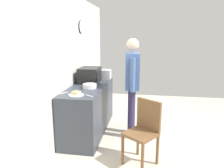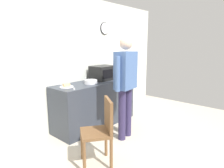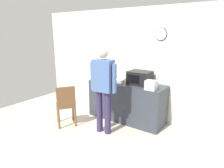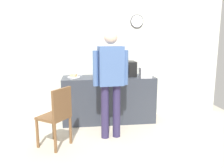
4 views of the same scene
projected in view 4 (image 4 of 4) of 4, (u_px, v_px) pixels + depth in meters
The scene contains 11 objects.
ground_plane at pixel (105, 148), 3.57m from camera, with size 6.00×6.00×0.00m, color beige.
back_wall at pixel (97, 56), 4.87m from camera, with size 5.40×0.13×2.60m.
kitchen_counter at pixel (109, 99), 4.69m from camera, with size 1.82×0.62×0.91m, color #333842.
microwave at pixel (123, 69), 4.67m from camera, with size 0.50×0.39×0.30m.
sandwich_plate at pixel (74, 76), 4.53m from camera, with size 0.24×0.24×0.07m.
salad_bowl at pixel (100, 76), 4.51m from camera, with size 0.25×0.25×0.08m, color white.
toaster at pixel (146, 73), 4.47m from camera, with size 0.22×0.18×0.20m, color silver.
fork_utensil at pixel (79, 75), 4.78m from camera, with size 0.17×0.02×0.01m, color silver.
spoon_utensil at pixel (74, 79), 4.33m from camera, with size 0.17×0.02×0.01m, color silver.
person_standing at pixel (111, 76), 3.77m from camera, with size 0.59×0.28×1.79m.
wooden_chair at pixel (57, 114), 3.53m from camera, with size 0.56×0.56×0.94m.
Camera 4 is at (-0.33, -3.30, 1.65)m, focal length 37.11 mm.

